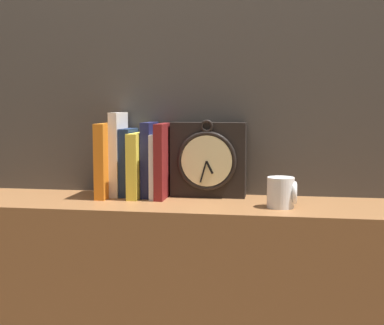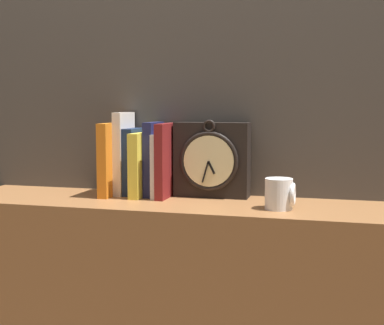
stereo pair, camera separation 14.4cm
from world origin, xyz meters
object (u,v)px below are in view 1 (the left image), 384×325
object	(u,v)px
book_slot0_orange	(107,160)
book_slot1_white	(119,154)
book_slot4_navy	(150,159)
book_slot5_white	(157,166)
book_slot3_yellow	(138,165)
mug	(282,192)
clock	(208,160)
book_slot2_navy	(129,162)
book_slot6_maroon	(163,161)

from	to	relation	value
book_slot0_orange	book_slot1_white	world-z (taller)	book_slot1_white
book_slot0_orange	book_slot1_white	size ratio (longest dim) A/B	0.87
book_slot4_navy	book_slot5_white	world-z (taller)	book_slot4_navy
book_slot1_white	book_slot3_yellow	world-z (taller)	book_slot1_white
mug	clock	bearing A→B (deg)	146.72
book_slot3_yellow	book_slot4_navy	size ratio (longest dim) A/B	0.86
book_slot4_navy	book_slot3_yellow	bearing A→B (deg)	-151.82
book_slot3_yellow	book_slot5_white	size ratio (longest dim) A/B	1.02
mug	book_slot0_orange	bearing A→B (deg)	168.97
book_slot4_navy	book_slot5_white	size ratio (longest dim) A/B	1.18
book_slot2_navy	mug	distance (m)	0.46
book_slot0_orange	book_slot5_white	bearing A→B (deg)	3.98
clock	book_slot1_white	bearing A→B (deg)	-175.94
book_slot5_white	book_slot6_maroon	distance (m)	0.03
book_slot0_orange	book_slot4_navy	bearing A→B (deg)	9.61
clock	book_slot5_white	distance (m)	0.15
book_slot4_navy	mug	bearing A→B (deg)	-17.25
book_slot5_white	mug	bearing A→B (deg)	-16.80
book_slot4_navy	book_slot1_white	bearing A→B (deg)	179.02
book_slot1_white	book_slot6_maroon	world-z (taller)	book_slot1_white
clock	book_slot2_navy	xyz separation A→B (m)	(-0.23, -0.02, -0.01)
book_slot1_white	mug	world-z (taller)	book_slot1_white
book_slot4_navy	book_slot0_orange	bearing A→B (deg)	-170.39
book_slot0_orange	book_slot1_white	bearing A→B (deg)	38.96
book_slot5_white	mug	xyz separation A→B (m)	(0.36, -0.11, -0.05)
book_slot2_navy	book_slot6_maroon	size ratio (longest dim) A/B	0.92
book_slot6_maroon	book_slot0_orange	bearing A→B (deg)	-178.25
book_slot0_orange	book_slot3_yellow	size ratio (longest dim) A/B	1.15
book_slot3_yellow	mug	distance (m)	0.43
book_slot6_maroon	clock	bearing A→B (deg)	15.90
book_slot3_yellow	book_slot6_maroon	bearing A→B (deg)	0.72
book_slot1_white	book_slot2_navy	size ratio (longest dim) A/B	1.24
book_slot2_navy	book_slot0_orange	bearing A→B (deg)	-156.85
book_slot2_navy	book_slot3_yellow	size ratio (longest dim) A/B	1.06
mug	book_slot4_navy	bearing A→B (deg)	162.75
book_slot5_white	book_slot4_navy	bearing A→B (deg)	156.34
book_slot1_white	book_slot3_yellow	bearing A→B (deg)	-15.90
clock	book_slot5_white	xyz separation A→B (m)	(-0.15, -0.03, -0.02)
clock	book_slot6_maroon	bearing A→B (deg)	-164.10
book_slot2_navy	book_slot4_navy	world-z (taller)	book_slot4_navy
book_slot6_maroon	book_slot5_white	bearing A→B (deg)	166.53
book_slot1_white	book_slot5_white	bearing A→B (deg)	-5.84
book_slot1_white	mug	xyz separation A→B (m)	(0.47, -0.12, -0.08)
book_slot2_navy	book_slot3_yellow	bearing A→B (deg)	-31.01
clock	book_slot0_orange	xyz separation A→B (m)	(-0.29, -0.04, -0.00)
book_slot0_orange	book_slot3_yellow	distance (m)	0.09
clock	book_slot2_navy	size ratio (longest dim) A/B	1.14
clock	mug	bearing A→B (deg)	-33.28
book_slot6_maroon	mug	bearing A→B (deg)	-17.01
book_slot0_orange	book_slot5_white	xyz separation A→B (m)	(0.14, 0.01, -0.02)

